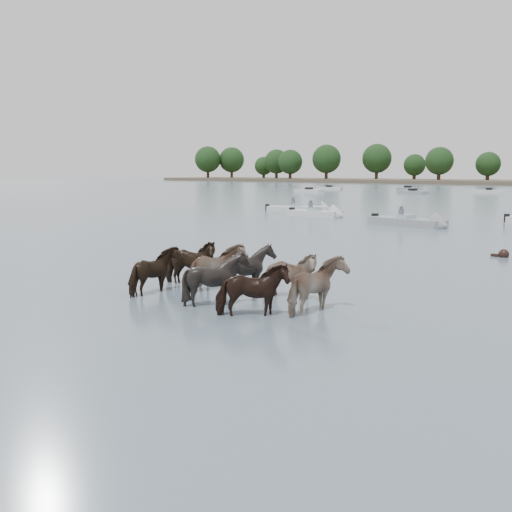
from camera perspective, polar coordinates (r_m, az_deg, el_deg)
The scene contains 8 objects.
ground at distance 15.19m, azimuth -2.58°, elevation -5.28°, with size 400.00×400.00×0.00m, color #4E6171.
shoreline at distance 179.78m, azimuth 12.32°, elevation 7.25°, with size 160.00×30.00×1.00m, color #4C4233.
pony_herd at distance 16.38m, azimuth -2.23°, elevation -2.05°, with size 7.14×4.13×1.65m.
swimming_pony at distance 26.36m, azimuth 23.13°, elevation 0.13°, with size 0.72×0.44×0.44m.
motorboat_a at distance 45.55m, azimuth 6.59°, elevation 4.13°, with size 4.84×1.95×1.92m.
motorboat_b at distance 39.06m, azimuth 15.54°, elevation 3.17°, with size 5.98×2.77×1.92m.
motorboat_f at distance 51.39m, azimuth 4.92°, elevation 4.64°, with size 5.67×4.36×1.92m.
treeline at distance 180.94m, azimuth 11.51°, elevation 9.28°, with size 146.05×22.18×12.35m.
Camera 1 is at (9.72, -11.11, 3.60)m, focal length 40.57 mm.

